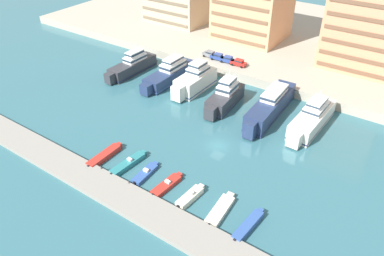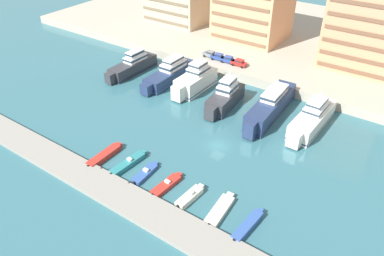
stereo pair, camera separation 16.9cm
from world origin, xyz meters
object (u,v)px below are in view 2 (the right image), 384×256
Objects in this scene: car_red_center_left at (239,62)px; yacht_ivory_center_right at (312,118)px; yacht_navy_left at (170,73)px; yacht_navy_center at (270,106)px; yacht_charcoal_far_left at (133,65)px; motorboat_red_center_left at (167,185)px; motorboat_teal_left at (128,163)px; motorboat_red_far_left at (105,156)px; car_grey_far_left at (210,54)px; yacht_charcoal_center_left at (225,97)px; motorboat_cream_center_right at (220,210)px; motorboat_blue_mid_right at (248,226)px; motorboat_cream_center at (190,197)px; motorboat_blue_mid_left at (145,173)px; car_blue_mid_left at (228,59)px; yacht_ivory_mid_left at (195,80)px; car_blue_left at (218,57)px.

yacht_ivory_center_right is at bearing -28.46° from car_red_center_left.
yacht_navy_left is 0.89× the size of yacht_navy_center.
yacht_charcoal_far_left reaches higher than motorboat_red_center_left.
yacht_charcoal_far_left is 39.02m from motorboat_teal_left.
motorboat_red_far_left is 2.06× the size of car_grey_far_left.
yacht_charcoal_center_left is 1.91× the size of motorboat_cream_center_right.
yacht_charcoal_far_left is at bearing -178.50° from yacht_navy_center.
motorboat_blue_mid_right is at bearing -70.46° from yacht_navy_center.
yacht_charcoal_center_left is 31.04m from motorboat_cream_center.
motorboat_teal_left is 1.09× the size of motorboat_blue_mid_right.
yacht_navy_left reaches higher than car_red_center_left.
yacht_charcoal_center_left is at bearing 119.42° from motorboat_cream_center_right.
motorboat_red_far_left is 1.26× the size of motorboat_blue_mid_left.
yacht_navy_center is at bearing -175.52° from yacht_ivory_center_right.
yacht_charcoal_center_left is 3.70× the size of car_grey_far_left.
car_blue_mid_left is (-19.37, 45.38, 2.81)m from motorboat_cream_center.
yacht_ivory_mid_left is at bearing 101.65° from motorboat_teal_left.
motorboat_red_far_left is 1.08× the size of motorboat_blue_mid_right.
car_red_center_left is (3.37, 45.55, 2.83)m from motorboat_red_far_left.
car_blue_left is at bearing 147.08° from yacht_navy_center.
yacht_navy_left reaches higher than motorboat_blue_mid_left.
yacht_ivory_center_right is 2.63× the size of motorboat_red_center_left.
car_red_center_left is (-1.84, 44.66, 2.85)m from motorboat_teal_left.
car_blue_mid_left is at bearing -0.03° from car_blue_left.
yacht_ivory_mid_left is (19.14, 1.48, 0.53)m from yacht_charcoal_far_left.
car_red_center_left is at bearing 115.66° from motorboat_cream_center_right.
yacht_charcoal_center_left reaches higher than motorboat_cream_center_right.
yacht_charcoal_center_left is at bearing -169.06° from yacht_navy_center.
motorboat_teal_left is 24.85m from motorboat_blue_mid_right.
yacht_ivory_center_right reaches higher than car_blue_left.
car_blue_left is (17.26, 15.32, 1.27)m from yacht_charcoal_far_left.
motorboat_red_center_left is at bearing -66.03° from car_grey_far_left.
motorboat_red_far_left is 46.43m from car_grey_far_left.
motorboat_blue_mid_left is (-9.59, -30.72, -1.99)m from yacht_navy_center.
yacht_charcoal_center_left is at bearing -71.61° from car_red_center_left.
yacht_ivory_mid_left is 32.99m from motorboat_blue_mid_left.
car_blue_mid_left is at bearing 154.26° from yacht_ivory_center_right.
car_blue_left is at bearing 41.59° from yacht_charcoal_far_left.
motorboat_teal_left is (-13.80, -30.50, -1.87)m from yacht_navy_center.
yacht_navy_left is 2.31× the size of motorboat_red_far_left.
motorboat_red_far_left is (20.32, -30.37, -1.55)m from yacht_charcoal_far_left.
yacht_ivory_center_right reaches higher than motorboat_cream_center.
motorboat_red_far_left is (1.17, -31.85, -2.09)m from yacht_ivory_mid_left.
motorboat_cream_center_right is (5.88, -30.63, -1.95)m from yacht_navy_center.
yacht_navy_left is at bearing 131.78° from motorboat_cream_center.
motorboat_cream_center is (28.57, -31.97, -1.57)m from yacht_navy_left.
yacht_navy_center is at bearing 65.66° from motorboat_teal_left.
yacht_navy_left is 14.79m from car_blue_left.
yacht_navy_left is 18.31m from car_red_center_left.
yacht_navy_left is 2.91× the size of motorboat_blue_mid_left.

